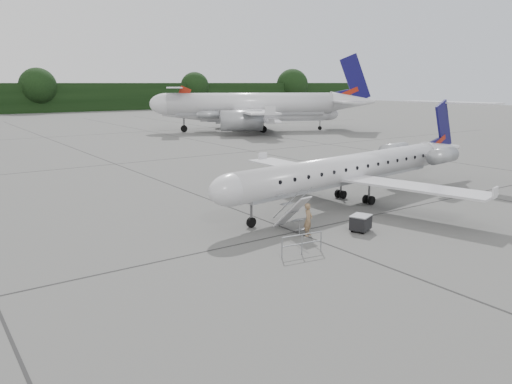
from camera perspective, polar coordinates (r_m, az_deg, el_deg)
ground at (r=29.72m, az=16.25°, el=-3.87°), size 320.00×320.00×0.00m
treeline at (r=149.45m, az=-26.65°, el=9.54°), size 260.00×4.00×8.00m
main_regional_jet at (r=34.08m, az=10.45°, el=4.16°), size 28.00×21.74×6.63m
airstair at (r=27.64m, az=4.14°, el=-2.38°), size 1.11×2.20×2.08m
passenger at (r=26.89m, az=5.99°, el=-3.16°), size 0.78×0.70×1.78m
safety_railing at (r=24.04m, az=5.27°, el=-6.01°), size 2.19×0.38×1.00m
baggage_cart at (r=28.24m, az=11.88°, el=-3.46°), size 1.38×1.26×0.97m
bg_narrowbody at (r=85.16m, az=-0.63°, el=11.26°), size 43.40×39.09×12.78m
bg_regional_right at (r=85.95m, az=1.14°, el=9.50°), size 34.66×30.93×7.49m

